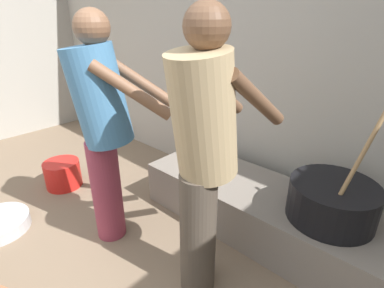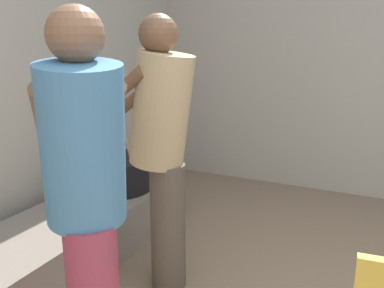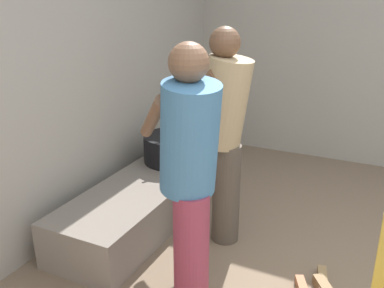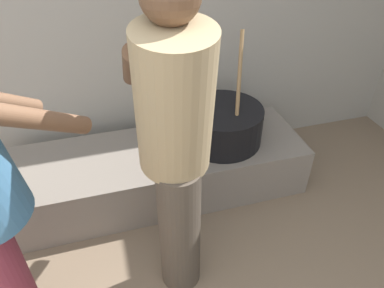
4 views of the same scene
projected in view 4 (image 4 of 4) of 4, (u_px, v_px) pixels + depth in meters
hearth_ledge at (161, 171)px, 2.36m from camera, size 1.87×0.60×0.34m
cooking_pot_main at (223, 124)px, 2.29m from camera, size 0.51×0.51×0.69m
cook_in_tan_shirt at (176, 140)px, 1.43m from camera, size 0.37×0.66×1.53m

